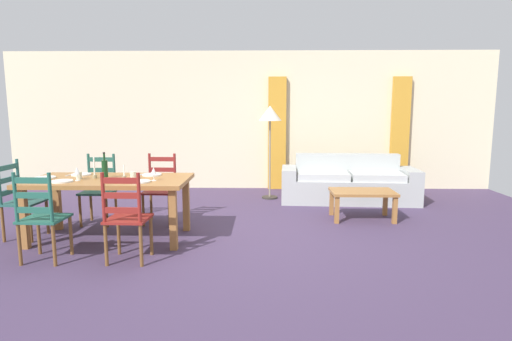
# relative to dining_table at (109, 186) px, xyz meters

# --- Properties ---
(ground_plane) EXTENTS (9.60, 9.60, 0.02)m
(ground_plane) POSITION_rel_dining_table_xyz_m (1.54, 0.13, -0.67)
(ground_plane) COLOR #443452
(wall_far) EXTENTS (9.60, 0.16, 2.70)m
(wall_far) POSITION_rel_dining_table_xyz_m (1.54, 3.43, 0.69)
(wall_far) COLOR beige
(wall_far) RESTS_ON ground_plane
(curtain_panel_left) EXTENTS (0.35, 0.08, 2.20)m
(curtain_panel_left) POSITION_rel_dining_table_xyz_m (2.11, 3.29, 0.44)
(curtain_panel_left) COLOR gold
(curtain_panel_left) RESTS_ON ground_plane
(curtain_panel_right) EXTENTS (0.35, 0.08, 2.20)m
(curtain_panel_right) POSITION_rel_dining_table_xyz_m (4.51, 3.29, 0.44)
(curtain_panel_right) COLOR gold
(curtain_panel_right) RESTS_ON ground_plane
(dining_table) EXTENTS (1.90, 0.96, 0.75)m
(dining_table) POSITION_rel_dining_table_xyz_m (0.00, 0.00, 0.00)
(dining_table) COLOR #9E6834
(dining_table) RESTS_ON ground_plane
(dining_chair_near_left) EXTENTS (0.43, 0.41, 0.96)m
(dining_chair_near_left) POSITION_rel_dining_table_xyz_m (-0.42, -0.78, -0.19)
(dining_chair_near_left) COLOR #215C4B
(dining_chair_near_left) RESTS_ON ground_plane
(dining_chair_near_right) EXTENTS (0.43, 0.41, 0.96)m
(dining_chair_near_right) POSITION_rel_dining_table_xyz_m (0.46, -0.77, -0.19)
(dining_chair_near_right) COLOR maroon
(dining_chair_near_right) RESTS_ON ground_plane
(dining_chair_far_left) EXTENTS (0.42, 0.41, 0.96)m
(dining_chair_far_left) POSITION_rel_dining_table_xyz_m (-0.42, 0.72, -0.19)
(dining_chair_far_left) COLOR #265A4A
(dining_chair_far_left) RESTS_ON ground_plane
(dining_chair_far_right) EXTENTS (0.44, 0.42, 0.96)m
(dining_chair_far_right) POSITION_rel_dining_table_xyz_m (0.42, 0.77, -0.19)
(dining_chair_far_right) COLOR maroon
(dining_chair_far_right) RESTS_ON ground_plane
(dining_chair_head_west) EXTENTS (0.41, 0.43, 0.96)m
(dining_chair_head_west) POSITION_rel_dining_table_xyz_m (-1.12, 0.02, -0.19)
(dining_chair_head_west) COLOR #255852
(dining_chair_head_west) RESTS_ON ground_plane
(dinner_plate_near_left) EXTENTS (0.24, 0.24, 0.02)m
(dinner_plate_near_left) POSITION_rel_dining_table_xyz_m (-0.45, -0.25, 0.10)
(dinner_plate_near_left) COLOR white
(dinner_plate_near_left) RESTS_ON dining_table
(fork_near_left) EXTENTS (0.03, 0.17, 0.01)m
(fork_near_left) POSITION_rel_dining_table_xyz_m (-0.60, -0.25, 0.09)
(fork_near_left) COLOR silver
(fork_near_left) RESTS_ON dining_table
(dinner_plate_near_right) EXTENTS (0.24, 0.24, 0.02)m
(dinner_plate_near_right) POSITION_rel_dining_table_xyz_m (0.45, -0.25, 0.10)
(dinner_plate_near_right) COLOR white
(dinner_plate_near_right) RESTS_ON dining_table
(fork_near_right) EXTENTS (0.02, 0.17, 0.01)m
(fork_near_right) POSITION_rel_dining_table_xyz_m (0.30, -0.25, 0.09)
(fork_near_right) COLOR silver
(fork_near_right) RESTS_ON dining_table
(dinner_plate_far_left) EXTENTS (0.24, 0.24, 0.02)m
(dinner_plate_far_left) POSITION_rel_dining_table_xyz_m (-0.45, 0.25, 0.10)
(dinner_plate_far_left) COLOR white
(dinner_plate_far_left) RESTS_ON dining_table
(fork_far_left) EXTENTS (0.03, 0.17, 0.01)m
(fork_far_left) POSITION_rel_dining_table_xyz_m (-0.60, 0.25, 0.09)
(fork_far_left) COLOR silver
(fork_far_left) RESTS_ON dining_table
(dinner_plate_far_right) EXTENTS (0.24, 0.24, 0.02)m
(dinner_plate_far_right) POSITION_rel_dining_table_xyz_m (0.45, 0.25, 0.10)
(dinner_plate_far_right) COLOR white
(dinner_plate_far_right) RESTS_ON dining_table
(fork_far_right) EXTENTS (0.02, 0.17, 0.01)m
(fork_far_right) POSITION_rel_dining_table_xyz_m (0.30, 0.25, 0.09)
(fork_far_right) COLOR silver
(fork_far_right) RESTS_ON dining_table
(dinner_plate_head_west) EXTENTS (0.24, 0.24, 0.02)m
(dinner_plate_head_west) POSITION_rel_dining_table_xyz_m (-0.78, -0.00, 0.10)
(dinner_plate_head_west) COLOR white
(dinner_plate_head_west) RESTS_ON dining_table
(fork_head_west) EXTENTS (0.02, 0.17, 0.01)m
(fork_head_west) POSITION_rel_dining_table_xyz_m (-0.93, -0.00, 0.09)
(fork_head_west) COLOR silver
(fork_head_west) RESTS_ON dining_table
(wine_bottle) EXTENTS (0.07, 0.07, 0.32)m
(wine_bottle) POSITION_rel_dining_table_xyz_m (-0.05, 0.02, 0.20)
(wine_bottle) COLOR #143819
(wine_bottle) RESTS_ON dining_table
(wine_glass_near_left) EXTENTS (0.06, 0.06, 0.16)m
(wine_glass_near_left) POSITION_rel_dining_table_xyz_m (-0.31, -0.15, 0.20)
(wine_glass_near_left) COLOR white
(wine_glass_near_left) RESTS_ON dining_table
(wine_glass_near_right) EXTENTS (0.06, 0.06, 0.16)m
(wine_glass_near_right) POSITION_rel_dining_table_xyz_m (0.58, -0.14, 0.20)
(wine_glass_near_right) COLOR white
(wine_glass_near_right) RESTS_ON dining_table
(coffee_cup_primary) EXTENTS (0.07, 0.07, 0.09)m
(coffee_cup_primary) POSITION_rel_dining_table_xyz_m (0.30, -0.03, 0.13)
(coffee_cup_primary) COLOR beige
(coffee_cup_primary) RESTS_ON dining_table
(coffee_cup_secondary) EXTENTS (0.07, 0.07, 0.09)m
(coffee_cup_secondary) POSITION_rel_dining_table_xyz_m (-0.34, -0.05, 0.13)
(coffee_cup_secondary) COLOR beige
(coffee_cup_secondary) RESTS_ON dining_table
(candle_tall) EXTENTS (0.05, 0.05, 0.26)m
(candle_tall) POSITION_rel_dining_table_xyz_m (-0.18, 0.02, 0.16)
(candle_tall) COLOR #998C66
(candle_tall) RESTS_ON dining_table
(candle_short) EXTENTS (0.05, 0.05, 0.17)m
(candle_short) POSITION_rel_dining_table_xyz_m (0.20, -0.04, 0.13)
(candle_short) COLOR #998C66
(candle_short) RESTS_ON dining_table
(couch) EXTENTS (2.32, 0.93, 0.80)m
(couch) POSITION_rel_dining_table_xyz_m (3.31, 2.21, -0.37)
(couch) COLOR #AAAEAC
(couch) RESTS_ON ground_plane
(coffee_table) EXTENTS (0.90, 0.56, 0.42)m
(coffee_table) POSITION_rel_dining_table_xyz_m (3.28, 0.99, -0.31)
(coffee_table) COLOR #9E6834
(coffee_table) RESTS_ON ground_plane
(standing_lamp) EXTENTS (0.40, 0.40, 1.64)m
(standing_lamp) POSITION_rel_dining_table_xyz_m (1.96, 2.39, 0.75)
(standing_lamp) COLOR #332D28
(standing_lamp) RESTS_ON ground_plane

